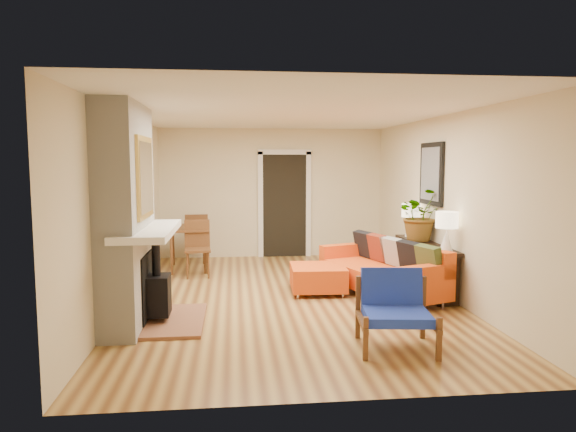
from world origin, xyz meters
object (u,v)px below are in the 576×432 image
console_table (426,253)px  houseplant (421,215)px  blue_chair (394,305)px  dining_table (193,235)px  lamp_near (447,227)px  sofa (385,269)px  ottoman (318,277)px  lamp_far (411,216)px

console_table → houseplant: houseplant is taller
blue_chair → dining_table: dining_table is taller
houseplant → lamp_near: bearing=-89.4°
sofa → houseplant: houseplant is taller
ottoman → lamp_far: lamp_far is taller
console_table → dining_table: bearing=151.3°
ottoman → console_table: bearing=-2.3°
lamp_far → houseplant: 0.46m
sofa → lamp_far: lamp_far is taller
console_table → lamp_far: (0.00, 0.68, 0.49)m
sofa → console_table: (0.65, 0.11, 0.21)m
console_table → houseplant: (-0.01, 0.23, 0.55)m
lamp_near → dining_table: bearing=143.1°
sofa → lamp_far: bearing=50.5°
lamp_near → blue_chair: bearing=-128.8°
dining_table → lamp_near: bearing=-36.9°
sofa → lamp_near: size_ratio=4.23×
sofa → dining_table: size_ratio=1.29×
sofa → blue_chair: 2.16m
blue_chair → lamp_near: lamp_near is taller
blue_chair → lamp_far: lamp_far is taller
console_table → lamp_near: size_ratio=3.43×
dining_table → lamp_near: lamp_near is taller
sofa → ottoman: size_ratio=2.77×
dining_table → console_table: dining_table is taller
sofa → console_table: sofa is taller
sofa → ottoman: bearing=169.7°
sofa → ottoman: 1.00m
dining_table → console_table: (3.59, -1.97, -0.04)m
console_table → lamp_near: 0.88m
lamp_far → houseplant: size_ratio=0.67×
sofa → houseplant: (0.64, 0.34, 0.76)m
sofa → blue_chair: bearing=-104.3°
blue_chair → lamp_near: (1.18, 1.48, 0.63)m
lamp_near → lamp_far: same height
sofa → lamp_far: 1.24m
lamp_far → houseplant: bearing=-91.3°
ottoman → lamp_far: size_ratio=1.52×
houseplant → dining_table: bearing=154.1°
blue_chair → ottoman: bearing=100.9°
console_table → lamp_far: size_ratio=3.43×
houseplant → sofa: bearing=-152.3°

